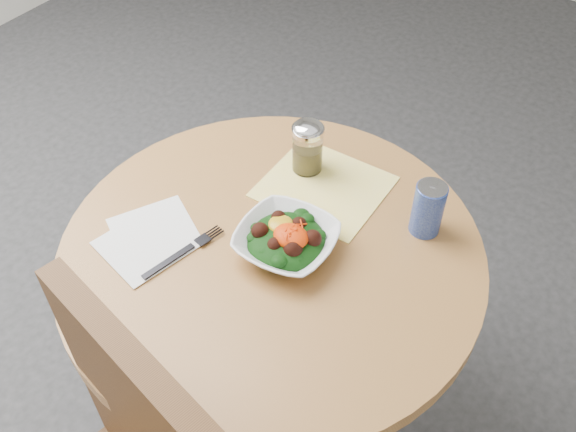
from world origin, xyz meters
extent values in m
plane|color=#29292C|center=(0.00, 0.00, 0.00)|extent=(6.00, 6.00, 0.00)
cylinder|color=black|center=(0.00, 0.00, 0.01)|extent=(0.52, 0.52, 0.03)
cylinder|color=black|center=(0.00, 0.00, 0.35)|extent=(0.10, 0.10, 0.71)
cylinder|color=#BF8145|center=(0.00, 0.00, 0.73)|extent=(0.90, 0.90, 0.04)
cube|color=yellow|center=(0.00, 0.22, 0.75)|extent=(0.27, 0.25, 0.00)
cube|color=white|center=(-0.23, -0.11, 0.75)|extent=(0.23, 0.23, 0.00)
cube|color=white|center=(-0.22, -0.15, 0.75)|extent=(0.20, 0.20, 0.00)
imported|color=white|center=(0.03, 0.01, 0.77)|extent=(0.22, 0.22, 0.05)
ellipsoid|color=black|center=(0.03, 0.01, 0.77)|extent=(0.17, 0.17, 0.06)
ellipsoid|color=gold|center=(0.01, 0.03, 0.80)|extent=(0.05, 0.05, 0.02)
ellipsoid|color=#E54105|center=(0.04, 0.01, 0.80)|extent=(0.08, 0.06, 0.03)
cube|color=black|center=(-0.15, -0.15, 0.76)|extent=(0.04, 0.13, 0.00)
cube|color=black|center=(-0.12, -0.06, 0.76)|extent=(0.04, 0.07, 0.00)
cylinder|color=silver|center=(-0.07, 0.25, 0.81)|extent=(0.07, 0.07, 0.11)
cylinder|color=olive|center=(-0.07, 0.25, 0.78)|extent=(0.06, 0.06, 0.06)
cylinder|color=silver|center=(-0.07, 0.25, 0.87)|extent=(0.07, 0.07, 0.01)
ellipsoid|color=silver|center=(-0.07, 0.25, 0.87)|extent=(0.07, 0.07, 0.03)
cylinder|color=#0D1F96|center=(0.24, 0.23, 0.81)|extent=(0.07, 0.07, 0.12)
cylinder|color=silver|center=(0.24, 0.23, 0.87)|extent=(0.06, 0.06, 0.00)
cube|color=silver|center=(0.24, 0.24, 0.88)|extent=(0.02, 0.02, 0.00)
camera|label=1|loc=(0.53, -0.72, 1.77)|focal=40.00mm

